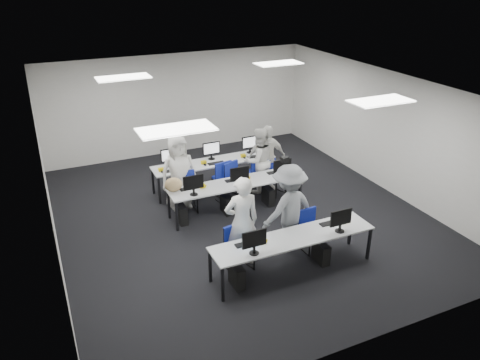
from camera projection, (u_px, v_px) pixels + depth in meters
name	position (u px, v px, depth m)	size (l,w,h in m)	color
room	(240.00, 155.00, 10.31)	(9.00, 9.02, 3.00)	black
ceiling_panels	(240.00, 88.00, 9.68)	(5.20, 4.60, 0.02)	white
desk_front	(293.00, 239.00, 8.67)	(3.20, 0.70, 0.73)	#B3B6B7
desk_mid	(236.00, 185.00, 10.82)	(3.20, 0.70, 0.73)	#B3B6B7
desk_back	(214.00, 163.00, 11.98)	(3.20, 0.70, 0.73)	#B3B6B7
equipment_front	(284.00, 257.00, 8.72)	(2.51, 0.41, 1.19)	#0D53B3
equipment_mid	(229.00, 199.00, 10.87)	(2.91, 0.41, 1.19)	white
equipment_back	(221.00, 173.00, 12.20)	(2.91, 0.41, 1.19)	white
chair_0	(239.00, 256.00, 8.89)	(0.53, 0.56, 0.88)	navy
chair_1	(311.00, 237.00, 9.51)	(0.44, 0.48, 0.85)	navy
chair_2	(187.00, 200.00, 10.99)	(0.44, 0.47, 0.86)	navy
chair_3	(228.00, 190.00, 11.39)	(0.57, 0.60, 0.98)	navy
chair_4	(274.00, 183.00, 11.84)	(0.55, 0.58, 0.86)	navy
chair_5	(186.00, 192.00, 11.34)	(0.58, 0.61, 0.95)	navy
chair_6	(225.00, 184.00, 11.72)	(0.63, 0.65, 0.96)	navy
chair_7	(257.00, 179.00, 12.03)	(0.53, 0.56, 0.91)	navy
handbag	(173.00, 185.00, 10.32)	(0.40, 0.25, 0.33)	#9B7350
student_0	(242.00, 222.00, 8.78)	(0.67, 0.44, 1.85)	beige
student_1	(258.00, 160.00, 11.72)	(0.82, 0.64, 1.69)	beige
student_2	(179.00, 172.00, 10.92)	(0.88, 0.57, 1.80)	beige
student_3	(266.00, 158.00, 11.82)	(1.01, 0.42, 1.72)	beige
photographer	(289.00, 208.00, 9.25)	(1.19, 0.69, 1.85)	gray
dslr_camera	(285.00, 160.00, 8.97)	(0.14, 0.18, 0.10)	black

